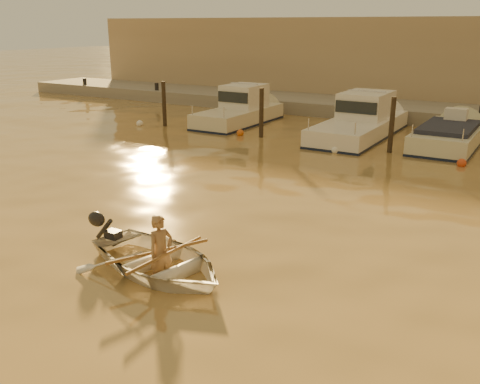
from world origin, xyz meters
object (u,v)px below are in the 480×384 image
Objects in this scene: moored_boat_1 at (239,110)px; moored_boat_3 at (449,140)px; moored_boat_2 at (360,121)px; waterfront_building at (464,63)px; dinghy at (158,261)px; person at (161,252)px.

moored_boat_3 is (9.33, 0.00, -0.40)m from moored_boat_1.
waterfront_building is at bearing 79.24° from moored_boat_2.
moored_boat_1 is at bearing -125.68° from waterfront_building.
dinghy is 2.22× the size of person.
waterfront_building is (1.09, 25.16, 1.98)m from person.
waterfront_building is at bearing 54.32° from moored_boat_1.
moored_boat_2 is at bearing 180.00° from moored_boat_3.
moored_boat_3 is (3.51, 0.00, -0.40)m from moored_boat_2.
moored_boat_1 is 13.66m from waterfront_building.
moored_boat_2 is 3.54m from moored_boat_3.
waterfront_building reaches higher than dinghy.
person is 0.19× the size of moored_boat_2.
moored_boat_1 reaches higher than person.
person is (0.10, -0.02, 0.21)m from dinghy.
waterfront_building reaches higher than person.
waterfront_building reaches higher than moored_boat_1.
person is 25.26m from waterfront_building.
dinghy is at bearing -92.71° from waterfront_building.
dinghy is at bearing -100.48° from moored_boat_3.
waterfront_building is at bearing 97.38° from moored_boat_3.
moored_boat_3 reaches higher than dinghy.
moored_boat_3 is at bearing -82.62° from waterfront_building.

